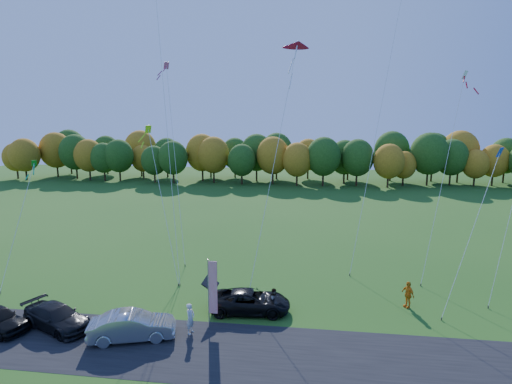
# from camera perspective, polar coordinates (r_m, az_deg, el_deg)

# --- Properties ---
(ground) EXTENTS (160.00, 160.00, 0.00)m
(ground) POSITION_cam_1_polar(r_m,az_deg,el_deg) (26.68, -1.76, -17.32)
(ground) COLOR #1E4D14
(asphalt_strip) EXTENTS (90.00, 6.00, 0.01)m
(asphalt_strip) POSITION_cam_1_polar(r_m,az_deg,el_deg) (23.25, -3.45, -21.82)
(asphalt_strip) COLOR black
(asphalt_strip) RESTS_ON ground
(tree_line) EXTENTS (116.00, 12.00, 10.00)m
(tree_line) POSITION_cam_1_polar(r_m,az_deg,el_deg) (79.40, 4.60, 1.24)
(tree_line) COLOR #1E4711
(tree_line) RESTS_ON ground
(black_suv) EXTENTS (5.40, 2.82, 1.45)m
(black_suv) POSITION_cam_1_polar(r_m,az_deg,el_deg) (26.92, -0.87, -15.32)
(black_suv) COLOR black
(black_suv) RESTS_ON ground
(silver_sedan) EXTENTS (5.08, 3.00, 1.58)m
(silver_sedan) POSITION_cam_1_polar(r_m,az_deg,el_deg) (24.98, -17.26, -17.80)
(silver_sedan) COLOR #A0A0A4
(silver_sedan) RESTS_ON ground
(dark_truck_a) EXTENTS (5.16, 3.65, 1.39)m
(dark_truck_a) POSITION_cam_1_polar(r_m,az_deg,el_deg) (27.79, -26.57, -15.69)
(dark_truck_a) COLOR black
(dark_truck_a) RESTS_ON ground
(person_tailgate_a) EXTENTS (0.58, 0.75, 1.83)m
(person_tailgate_a) POSITION_cam_1_polar(r_m,az_deg,el_deg) (24.75, -9.36, -17.40)
(person_tailgate_a) COLOR silver
(person_tailgate_a) RESTS_ON ground
(person_tailgate_b) EXTENTS (0.94, 0.98, 1.59)m
(person_tailgate_b) POSITION_cam_1_polar(r_m,az_deg,el_deg) (26.90, 2.64, -15.19)
(person_tailgate_b) COLOR gray
(person_tailgate_b) RESTS_ON ground
(person_east) EXTENTS (0.91, 1.13, 1.80)m
(person_east) POSITION_cam_1_polar(r_m,az_deg,el_deg) (29.23, 20.86, -13.51)
(person_east) COLOR orange
(person_east) RESTS_ON ground
(feather_flag) EXTENTS (0.57, 0.08, 4.34)m
(feather_flag) POSITION_cam_1_polar(r_m,az_deg,el_deg) (24.31, -6.32, -13.29)
(feather_flag) COLOR #999999
(feather_flag) RESTS_ON ground
(kite_delta_blue) EXTENTS (6.39, 10.71, 28.66)m
(kite_delta_blue) POSITION_cam_1_polar(r_m,az_deg,el_deg) (34.31, -12.94, 12.43)
(kite_delta_blue) COLOR #4C3F33
(kite_delta_blue) RESTS_ON ground
(kite_parafoil_orange) EXTENTS (8.19, 13.99, 31.80)m
(kite_parafoil_orange) POSITION_cam_1_polar(r_m,az_deg,el_deg) (38.51, 18.06, 14.72)
(kite_parafoil_orange) COLOR #4C3F33
(kite_parafoil_orange) RESTS_ON ground
(kite_delta_red) EXTENTS (4.05, 8.73, 19.55)m
(kite_delta_red) POSITION_cam_1_polar(r_m,az_deg,el_deg) (29.97, 2.75, 4.85)
(kite_delta_red) COLOR #4C3F33
(kite_delta_red) RESTS_ON ground
(kite_diamond_yellow) EXTENTS (4.27, 5.12, 12.25)m
(kite_diamond_yellow) POSITION_cam_1_polar(r_m,az_deg,el_deg) (32.38, -13.21, -1.47)
(kite_diamond_yellow) COLOR #4C3F33
(kite_diamond_yellow) RESTS_ON ground
(kite_diamond_green) EXTENTS (1.26, 6.48, 9.33)m
(kite_diamond_green) POSITION_cam_1_polar(r_m,az_deg,el_deg) (36.12, -30.80, -3.62)
(kite_diamond_green) COLOR #4C3F33
(kite_diamond_green) RESTS_ON ground
(kite_diamond_white) EXTENTS (4.71, 7.14, 16.73)m
(kite_diamond_white) POSITION_cam_1_polar(r_m,az_deg,el_deg) (34.96, 25.27, 2.34)
(kite_diamond_white) COLOR #4C3F33
(kite_diamond_white) RESTS_ON ground
(kite_diamond_pink) EXTENTS (4.04, 7.51, 18.14)m
(kite_diamond_pink) POSITION_cam_1_polar(r_m,az_deg,el_deg) (37.05, -11.48, 4.63)
(kite_diamond_pink) COLOR #4C3F33
(kite_diamond_pink) RESTS_ON ground
(kite_diamond_blue_low) EXTENTS (4.49, 4.07, 10.90)m
(kite_diamond_blue_low) POSITION_cam_1_polar(r_m,az_deg,el_deg) (29.09, 28.41, -5.21)
(kite_diamond_blue_low) COLOR #4C3F33
(kite_diamond_blue_low) RESTS_ON ground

